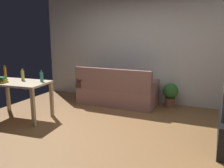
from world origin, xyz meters
TOP-DOWN VIEW (x-y plane):
  - ground_plane at (0.00, 0.00)m, footprint 5.20×4.40m
  - wall_rear at (0.00, 2.20)m, footprint 5.20×0.10m
  - couch at (-0.26, 1.59)m, footprint 1.87×0.84m
  - desk at (-1.70, -0.11)m, footprint 1.26×0.81m
  - potted_plant at (0.98, 1.90)m, footprint 0.36×0.36m
  - bottle_amber at (-2.17, 0.03)m, footprint 0.06×0.06m
  - bottle_squat at (-1.71, 0.05)m, footprint 0.07×0.07m
  - bottle_tall at (-1.27, 0.10)m, footprint 0.07×0.07m
  - book_stack at (-1.93, -0.31)m, footprint 0.24×0.18m

SIDE VIEW (x-z plane):
  - ground_plane at x=0.00m, z-range -0.02..0.00m
  - couch at x=-0.26m, z-range -0.15..0.77m
  - potted_plant at x=0.98m, z-range 0.05..0.62m
  - desk at x=-1.70m, z-range 0.27..1.03m
  - book_stack at x=-1.93m, z-range 0.75..0.87m
  - bottle_tall at x=-1.27m, z-range 0.74..0.97m
  - bottle_squat at x=-1.71m, z-range 0.74..0.98m
  - bottle_amber at x=-2.17m, z-range 0.74..1.03m
  - wall_rear at x=0.00m, z-range 0.00..2.70m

